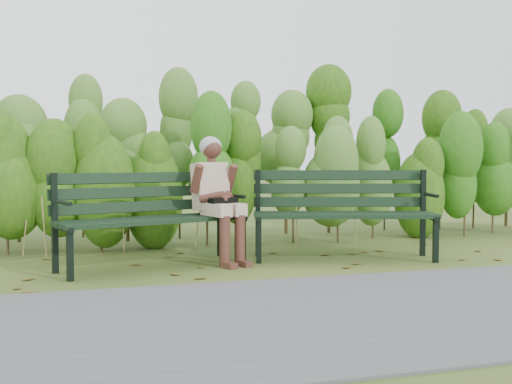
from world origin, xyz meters
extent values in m
plane|color=#30471C|center=(0.00, 0.00, 0.00)|extent=(80.00, 80.00, 0.00)
cube|color=#474749|center=(0.00, -2.20, 0.01)|extent=(60.00, 2.50, 0.01)
cylinder|color=#47381E|center=(-2.75, 1.30, 0.40)|extent=(0.03, 0.03, 0.80)
ellipsoid|color=#2C6114|center=(-2.75, 1.30, 1.04)|extent=(0.64, 0.64, 1.44)
cylinder|color=#47381E|center=(-2.14, 1.30, 0.40)|extent=(0.03, 0.03, 0.80)
ellipsoid|color=#2C6114|center=(-2.14, 1.30, 1.04)|extent=(0.64, 0.64, 1.44)
cylinder|color=#47381E|center=(-1.53, 1.30, 0.40)|extent=(0.03, 0.03, 0.80)
ellipsoid|color=#2C6114|center=(-1.53, 1.30, 1.04)|extent=(0.64, 0.64, 1.44)
cylinder|color=#47381E|center=(-0.92, 1.30, 0.40)|extent=(0.03, 0.03, 0.80)
ellipsoid|color=#2C6114|center=(-0.92, 1.30, 1.04)|extent=(0.64, 0.64, 1.44)
cylinder|color=#47381E|center=(-0.31, 1.30, 0.40)|extent=(0.03, 0.03, 0.80)
ellipsoid|color=#2C6114|center=(-0.31, 1.30, 1.04)|extent=(0.64, 0.64, 1.44)
cylinder|color=#47381E|center=(0.31, 1.30, 0.40)|extent=(0.03, 0.03, 0.80)
ellipsoid|color=#2C6114|center=(0.31, 1.30, 1.04)|extent=(0.64, 0.64, 1.44)
cylinder|color=#47381E|center=(0.92, 1.30, 0.40)|extent=(0.03, 0.03, 0.80)
ellipsoid|color=#2C6114|center=(0.92, 1.30, 1.04)|extent=(0.64, 0.64, 1.44)
cylinder|color=#47381E|center=(1.53, 1.30, 0.40)|extent=(0.03, 0.03, 0.80)
ellipsoid|color=#2C6114|center=(1.53, 1.30, 1.04)|extent=(0.64, 0.64, 1.44)
cylinder|color=#47381E|center=(2.14, 1.30, 0.40)|extent=(0.03, 0.03, 0.80)
ellipsoid|color=#2C6114|center=(2.14, 1.30, 1.04)|extent=(0.64, 0.64, 1.44)
cylinder|color=#47381E|center=(2.75, 1.30, 0.40)|extent=(0.03, 0.03, 0.80)
ellipsoid|color=#2C6114|center=(2.75, 1.30, 1.04)|extent=(0.64, 0.64, 1.44)
cylinder|color=#47381E|center=(3.36, 1.30, 0.40)|extent=(0.03, 0.03, 0.80)
ellipsoid|color=#2C6114|center=(3.36, 1.30, 1.04)|extent=(0.64, 0.64, 1.44)
cylinder|color=#47381E|center=(3.98, 1.30, 0.40)|extent=(0.03, 0.03, 0.80)
ellipsoid|color=#2C6114|center=(3.98, 1.30, 1.04)|extent=(0.64, 0.64, 1.44)
cylinder|color=#47381E|center=(-2.69, 2.30, 0.55)|extent=(0.04, 0.04, 1.10)
ellipsoid|color=#254E16|center=(-2.69, 2.30, 1.43)|extent=(0.70, 0.70, 1.98)
cylinder|color=#47381E|center=(-1.92, 2.30, 0.55)|extent=(0.04, 0.04, 1.10)
ellipsoid|color=#254E16|center=(-1.92, 2.30, 1.43)|extent=(0.70, 0.70, 1.98)
cylinder|color=#47381E|center=(-1.15, 2.30, 0.55)|extent=(0.04, 0.04, 1.10)
ellipsoid|color=#254E16|center=(-1.15, 2.30, 1.43)|extent=(0.70, 0.70, 1.98)
cylinder|color=#47381E|center=(-0.38, 2.30, 0.55)|extent=(0.04, 0.04, 1.10)
ellipsoid|color=#254E16|center=(-0.38, 2.30, 1.43)|extent=(0.70, 0.70, 1.98)
cylinder|color=#47381E|center=(0.38, 2.30, 0.55)|extent=(0.04, 0.04, 1.10)
ellipsoid|color=#254E16|center=(0.38, 2.30, 1.43)|extent=(0.70, 0.70, 1.98)
cylinder|color=#47381E|center=(1.15, 2.30, 0.55)|extent=(0.04, 0.04, 1.10)
ellipsoid|color=#254E16|center=(1.15, 2.30, 1.43)|extent=(0.70, 0.70, 1.98)
cylinder|color=#47381E|center=(1.92, 2.30, 0.55)|extent=(0.04, 0.04, 1.10)
ellipsoid|color=#254E16|center=(1.92, 2.30, 1.43)|extent=(0.70, 0.70, 1.98)
cylinder|color=#47381E|center=(2.69, 2.30, 0.55)|extent=(0.04, 0.04, 1.10)
ellipsoid|color=#254E16|center=(2.69, 2.30, 1.43)|extent=(0.70, 0.70, 1.98)
cylinder|color=#47381E|center=(3.46, 2.30, 0.55)|extent=(0.04, 0.04, 1.10)
ellipsoid|color=#254E16|center=(3.46, 2.30, 1.43)|extent=(0.70, 0.70, 1.98)
cylinder|color=#47381E|center=(4.22, 2.30, 0.55)|extent=(0.04, 0.04, 1.10)
ellipsoid|color=#254E16|center=(4.22, 2.30, 1.43)|extent=(0.70, 0.70, 1.98)
cylinder|color=#47381E|center=(4.99, 2.30, 0.55)|extent=(0.04, 0.04, 1.10)
ellipsoid|color=#254E16|center=(4.99, 2.30, 1.43)|extent=(0.70, 0.70, 1.98)
cube|color=brown|center=(-1.22, -1.20, 0.00)|extent=(0.11, 0.11, 0.01)
cube|color=brown|center=(2.06, -0.18, 0.00)|extent=(0.08, 0.09, 0.01)
cube|color=brown|center=(0.74, 0.68, 0.00)|extent=(0.08, 0.10, 0.01)
cube|color=brown|center=(0.19, -0.32, 0.00)|extent=(0.10, 0.09, 0.01)
cube|color=brown|center=(-2.29, 0.13, 0.00)|extent=(0.10, 0.11, 0.01)
cube|color=brown|center=(-0.46, 0.85, 0.00)|extent=(0.11, 0.11, 0.01)
cube|color=brown|center=(-0.75, -1.04, 0.00)|extent=(0.10, 0.08, 0.01)
cube|color=brown|center=(-0.86, -0.08, 0.00)|extent=(0.11, 0.09, 0.01)
cube|color=brown|center=(-1.73, 1.00, 0.00)|extent=(0.08, 0.10, 0.01)
cube|color=brown|center=(-1.26, -0.49, 0.00)|extent=(0.10, 0.11, 0.01)
cube|color=brown|center=(-2.48, 0.92, 0.00)|extent=(0.11, 0.10, 0.01)
cube|color=brown|center=(-0.56, 0.34, 0.00)|extent=(0.10, 0.11, 0.01)
cube|color=brown|center=(1.16, 0.49, 0.00)|extent=(0.09, 0.11, 0.01)
cube|color=brown|center=(1.66, -0.14, 0.00)|extent=(0.11, 0.11, 0.01)
cube|color=brown|center=(2.50, 0.39, 0.00)|extent=(0.10, 0.11, 0.01)
cube|color=brown|center=(-1.59, -0.05, 0.00)|extent=(0.09, 0.10, 0.01)
cube|color=brown|center=(-1.43, 0.45, 0.00)|extent=(0.08, 0.10, 0.01)
cube|color=brown|center=(0.42, -0.28, 0.00)|extent=(0.10, 0.08, 0.01)
cube|color=brown|center=(0.21, -0.94, 0.00)|extent=(0.09, 0.07, 0.01)
cube|color=brown|center=(-1.04, 0.16, 0.00)|extent=(0.11, 0.11, 0.01)
cube|color=brown|center=(-0.63, -0.75, 0.00)|extent=(0.11, 0.11, 0.01)
cube|color=brown|center=(-2.24, 0.52, 0.00)|extent=(0.11, 0.09, 0.01)
cube|color=brown|center=(1.99, 0.14, 0.00)|extent=(0.11, 0.11, 0.01)
cube|color=brown|center=(2.17, -0.24, 0.00)|extent=(0.11, 0.10, 0.01)
cube|color=brown|center=(2.78, -0.39, 0.00)|extent=(0.10, 0.08, 0.01)
cube|color=brown|center=(-1.41, 0.15, 0.00)|extent=(0.11, 0.11, 0.01)
cube|color=brown|center=(0.67, -0.78, 0.00)|extent=(0.11, 0.11, 0.01)
cube|color=black|center=(-1.11, -0.13, 0.49)|extent=(1.91, 0.73, 0.04)
cube|color=black|center=(-1.15, 0.00, 0.49)|extent=(1.91, 0.73, 0.04)
cube|color=black|center=(-1.20, 0.13, 0.49)|extent=(1.91, 0.73, 0.04)
cube|color=black|center=(-1.24, 0.26, 0.49)|extent=(1.91, 0.73, 0.04)
cube|color=black|center=(-1.27, 0.35, 0.61)|extent=(1.89, 0.67, 0.12)
cube|color=black|center=(-1.28, 0.37, 0.77)|extent=(1.89, 0.67, 0.12)
cube|color=black|center=(-1.28, 0.39, 0.92)|extent=(1.89, 0.67, 0.12)
cube|color=black|center=(-2.00, -0.44, 0.25)|extent=(0.07, 0.07, 0.49)
cube|color=black|center=(-2.15, 0.01, 0.49)|extent=(0.07, 0.07, 0.99)
cube|color=black|center=(-2.07, -0.23, 0.47)|extent=(0.22, 0.54, 0.04)
cylinder|color=black|center=(-2.05, -0.28, 0.71)|extent=(0.17, 0.40, 0.04)
cube|color=black|center=(-0.21, 0.15, 0.25)|extent=(0.07, 0.07, 0.49)
cube|color=black|center=(-0.36, 0.60, 0.49)|extent=(0.07, 0.07, 0.99)
cube|color=black|center=(-0.28, 0.36, 0.47)|extent=(0.22, 0.54, 0.04)
cylinder|color=black|center=(-0.26, 0.31, 0.71)|extent=(0.17, 0.40, 0.04)
cube|color=black|center=(0.86, -0.23, 0.50)|extent=(1.96, 0.64, 0.04)
cube|color=black|center=(0.89, -0.10, 0.50)|extent=(1.96, 0.64, 0.04)
cube|color=black|center=(0.93, 0.03, 0.50)|extent=(1.96, 0.64, 0.04)
cube|color=black|center=(0.97, 0.17, 0.50)|extent=(1.96, 0.64, 0.04)
cube|color=black|center=(0.99, 0.27, 0.62)|extent=(1.95, 0.59, 0.12)
cube|color=black|center=(1.00, 0.28, 0.78)|extent=(1.95, 0.59, 0.12)
cube|color=black|center=(1.00, 0.30, 0.93)|extent=(1.95, 0.59, 0.12)
cube|color=black|center=(-0.07, 0.00, 0.25)|extent=(0.07, 0.07, 0.50)
cube|color=black|center=(0.06, 0.47, 0.50)|extent=(0.07, 0.07, 1.00)
cube|color=black|center=(-0.01, 0.22, 0.48)|extent=(0.20, 0.55, 0.04)
cylinder|color=black|center=(-0.03, 0.16, 0.72)|extent=(0.15, 0.41, 0.04)
cube|color=black|center=(1.78, -0.50, 0.25)|extent=(0.07, 0.07, 0.50)
cube|color=black|center=(1.90, -0.04, 0.50)|extent=(0.07, 0.07, 1.00)
cube|color=black|center=(1.84, -0.28, 0.48)|extent=(0.20, 0.55, 0.04)
cylinder|color=black|center=(1.82, -0.34, 0.72)|extent=(0.15, 0.41, 0.04)
cube|color=tan|center=(-0.53, 0.05, 0.59)|extent=(0.27, 0.46, 0.13)
cube|color=tan|center=(-0.35, 0.11, 0.59)|extent=(0.27, 0.46, 0.13)
cylinder|color=#4E281F|center=(-0.47, -0.12, 0.27)|extent=(0.14, 0.14, 0.53)
cylinder|color=#4E281F|center=(-0.30, -0.06, 0.27)|extent=(0.14, 0.14, 0.53)
cube|color=#4E281F|center=(-0.45, -0.20, 0.03)|extent=(0.15, 0.22, 0.06)
cube|color=#4E281F|center=(-0.27, -0.14, 0.03)|extent=(0.15, 0.22, 0.06)
cube|color=tan|center=(-0.53, 0.34, 0.82)|extent=(0.43, 0.36, 0.53)
cylinder|color=#4E281F|center=(-0.52, 0.32, 1.10)|extent=(0.09, 0.09, 0.10)
sphere|color=#4E281F|center=(-0.52, 0.31, 1.23)|extent=(0.22, 0.22, 0.22)
ellipsoid|color=gray|center=(-0.52, 0.34, 1.26)|extent=(0.25, 0.24, 0.22)
cylinder|color=#4E281F|center=(-0.71, 0.20, 0.91)|extent=(0.15, 0.23, 0.32)
cylinder|color=#4E281F|center=(-0.30, 0.33, 0.91)|extent=(0.15, 0.23, 0.32)
cylinder|color=#4E281F|center=(-0.56, 0.10, 0.72)|extent=(0.28, 0.22, 0.14)
cylinder|color=#4E281F|center=(-0.36, 0.17, 0.72)|extent=(0.17, 0.29, 0.14)
sphere|color=#4E281F|center=(-0.44, 0.08, 0.70)|extent=(0.11, 0.11, 0.11)
cube|color=black|center=(-0.44, 0.09, 0.63)|extent=(0.33, 0.21, 0.16)
camera|label=1|loc=(-1.89, -6.12, 1.10)|focal=42.00mm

